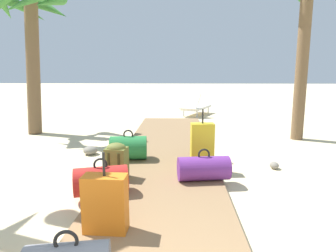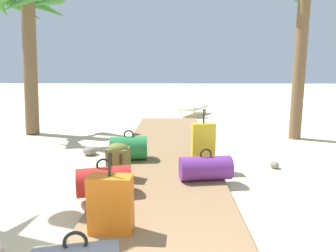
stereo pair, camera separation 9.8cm
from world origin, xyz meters
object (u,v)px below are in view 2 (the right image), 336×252
backpack_black (203,138)px  duffel_bag_purple (206,168)px  palm_tree_far_left (26,20)px  suitcase_orange (111,204)px  lounge_chair (192,106)px  suitcase_yellow (203,145)px  duffel_bag_red (104,181)px  backpack_olive (118,160)px  duffel_bag_green (129,148)px

backpack_black → duffel_bag_purple: (-0.08, -1.18, -0.14)m
palm_tree_far_left → backpack_black: bearing=-28.6°
suitcase_orange → lounge_chair: suitcase_orange is taller
suitcase_yellow → palm_tree_far_left: palm_tree_far_left is taller
suitcase_yellow → duffel_bag_purple: 0.61m
duffel_bag_red → backpack_olive: bearing=82.4°
duffel_bag_green → lounge_chair: size_ratio=0.38×
suitcase_yellow → palm_tree_far_left: 5.27m
suitcase_orange → palm_tree_far_left: (-2.85, 4.66, 2.34)m
duffel_bag_purple → palm_tree_far_left: 5.65m
backpack_olive → palm_tree_far_left: bearing=129.0°
duffel_bag_red → palm_tree_far_left: bearing=124.0°
duffel_bag_red → duffel_bag_purple: (1.26, 0.52, -0.01)m
suitcase_yellow → duffel_bag_green: (-1.19, 0.32, -0.14)m
suitcase_yellow → duffel_bag_green: bearing=165.2°
backpack_black → duffel_bag_green: bearing=-167.5°
backpack_black → duffel_bag_red: backpack_black is taller
backpack_olive → suitcase_yellow: bearing=24.6°
duffel_bag_green → lounge_chair: 5.58m
duffel_bag_red → duffel_bag_purple: 1.36m
duffel_bag_red → lounge_chair: (1.48, 6.83, 0.08)m
lounge_chair → suitcase_orange: bearing=-99.1°
suitcase_orange → lounge_chair: bearing=80.9°
backpack_olive → lounge_chair: lounge_chair is taller
duffel_bag_red → lounge_chair: size_ratio=0.42×
duffel_bag_green → lounge_chair: bearing=75.6°
backpack_olive → suitcase_orange: bearing=-82.4°
backpack_olive → palm_tree_far_left: palm_tree_far_left is taller
suitcase_yellow → palm_tree_far_left: bearing=144.7°
suitcase_yellow → lounge_chair: 5.73m
backpack_olive → duffel_bag_green: duffel_bag_green is taller
suitcase_orange → suitcase_yellow: bearing=61.8°
backpack_black → backpack_olive: size_ratio=1.18×
palm_tree_far_left → lounge_chair: bearing=36.2°
duffel_bag_purple → lounge_chair: (0.22, 6.31, 0.08)m
duffel_bag_red → palm_tree_far_left: size_ratio=0.20×
backpack_black → duffel_bag_purple: backpack_black is taller
suitcase_orange → backpack_olive: suitcase_orange is taller
suitcase_orange → duffel_bag_green: 2.24m
duffel_bag_red → duffel_bag_purple: size_ratio=0.96×
duffel_bag_purple → palm_tree_far_left: size_ratio=0.21×
palm_tree_far_left → duffel_bag_green: bearing=-42.1°
suitcase_orange → backpack_black: 2.73m
palm_tree_far_left → backpack_olive: bearing=-51.0°
suitcase_yellow → duffel_bag_red: bearing=-139.3°
suitcase_orange → suitcase_yellow: (1.03, 1.92, 0.07)m
suitcase_yellow → duffel_bag_green: size_ratio=1.41×
suitcase_yellow → duffel_bag_green: 1.24m
duffel_bag_red → suitcase_yellow: bearing=40.7°
backpack_black → lounge_chair: 5.13m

